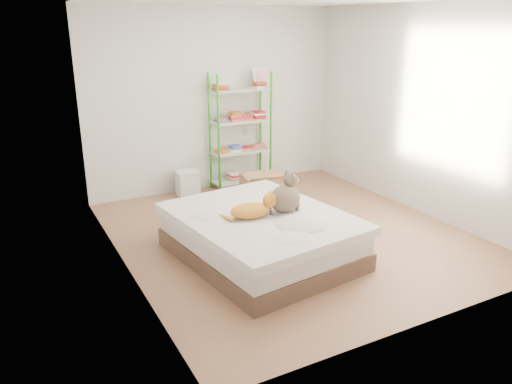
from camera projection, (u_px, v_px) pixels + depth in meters
room at (292, 124)px, 5.45m from camera, size 3.81×4.21×2.61m
bed at (261, 236)px, 5.21m from camera, size 1.74×2.07×0.48m
orange_cat at (250, 209)px, 5.01m from camera, size 0.53×0.34×0.20m
grey_cat at (285, 193)px, 5.14m from camera, size 0.40×0.35×0.42m
shelf_unit at (241, 131)px, 7.31m from camera, size 0.91×0.36×1.74m
cardboard_box at (263, 188)px, 6.90m from camera, size 0.60×0.59×0.44m
white_bin at (188, 183)px, 7.11m from camera, size 0.34×0.30×0.37m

